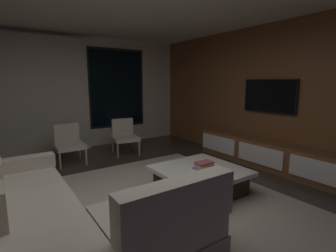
% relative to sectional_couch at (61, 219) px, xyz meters
% --- Properties ---
extents(floor, '(9.20, 9.20, 0.00)m').
position_rel_sectional_couch_xyz_m(floor, '(0.94, 0.15, -0.29)').
color(floor, '#332B26').
extents(back_wall_with_window, '(6.60, 0.30, 2.70)m').
position_rel_sectional_couch_xyz_m(back_wall_with_window, '(0.87, 3.77, 1.05)').
color(back_wall_with_window, beige).
rests_on(back_wall_with_window, floor).
extents(media_wall, '(0.12, 7.80, 2.70)m').
position_rel_sectional_couch_xyz_m(media_wall, '(4.00, 0.15, 1.06)').
color(media_wall, brown).
rests_on(media_wall, floor).
extents(area_rug, '(3.20, 3.80, 0.01)m').
position_rel_sectional_couch_xyz_m(area_rug, '(1.29, 0.05, -0.28)').
color(area_rug, '#ADA391').
rests_on(area_rug, floor).
extents(sectional_couch, '(1.98, 2.50, 0.82)m').
position_rel_sectional_couch_xyz_m(sectional_couch, '(0.00, 0.00, 0.00)').
color(sectional_couch, '#A49C8C').
rests_on(sectional_couch, floor).
extents(coffee_table, '(1.16, 1.16, 0.36)m').
position_rel_sectional_couch_xyz_m(coffee_table, '(1.96, 0.17, -0.10)').
color(coffee_table, black).
rests_on(coffee_table, floor).
extents(book_stack_on_coffee_table, '(0.27, 0.22, 0.11)m').
position_rel_sectional_couch_xyz_m(book_stack_on_coffee_table, '(1.99, 0.12, 0.12)').
color(book_stack_on_coffee_table, '#8C5ECF').
rests_on(book_stack_on_coffee_table, coffee_table).
extents(accent_chair_near_window, '(0.63, 0.65, 0.78)m').
position_rel_sectional_couch_xyz_m(accent_chair_near_window, '(1.93, 2.72, 0.14)').
color(accent_chair_near_window, '#B2ADA0').
rests_on(accent_chair_near_window, floor).
extents(accent_chair_by_curtain, '(0.55, 0.57, 0.78)m').
position_rel_sectional_couch_xyz_m(accent_chair_by_curtain, '(0.71, 2.69, 0.14)').
color(accent_chair_by_curtain, '#B2ADA0').
rests_on(accent_chair_by_curtain, floor).
extents(media_console, '(0.46, 3.10, 0.52)m').
position_rel_sectional_couch_xyz_m(media_console, '(3.71, 0.20, -0.04)').
color(media_console, brown).
rests_on(media_console, floor).
extents(mounted_tv, '(0.05, 1.09, 0.63)m').
position_rel_sectional_couch_xyz_m(mounted_tv, '(3.89, 0.40, 1.06)').
color(mounted_tv, black).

